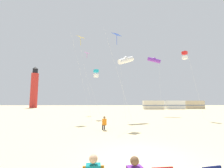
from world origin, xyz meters
The scene contains 13 objects.
ground centered at (0.00, 0.00, 0.00)m, with size 200.00×200.00×0.00m, color beige.
kite_flyer_standing centered at (-1.69, 6.65, 0.61)m, with size 0.41×0.55×1.16m.
kite_box_cyan centered at (-3.05, 16.11, 6.64)m, with size 2.40×1.87×7.22m.
kite_box_scarlet centered at (10.02, 14.73, 9.17)m, with size 2.56×2.28×9.77m.
kite_diamond_magenta centered at (-5.47, 24.17, 11.85)m, with size 2.49×2.13×12.68m.
kite_diamond_blue centered at (-0.36, 9.65, 9.49)m, with size 2.99×2.15×10.13m.
kite_diamond_gold centered at (-5.04, 13.72, 10.79)m, with size 2.80×2.40×11.53m.
kite_tube_violet centered at (7.66, 21.60, 10.36)m, with size 2.56×2.04×11.06m.
kite_tube_white centered at (1.16, 13.60, 8.05)m, with size 2.48×1.93×8.75m.
lighthouse_distant centered at (-30.57, 56.46, 7.84)m, with size 2.80×2.80×16.80m.
rv_van_cream centered at (13.84, 43.03, 1.39)m, with size 6.54×2.63×2.80m.
rv_van_white centered at (21.37, 44.07, 1.39)m, with size 6.59×2.79×2.80m.
rv_van_tan centered at (29.22, 46.15, 1.39)m, with size 6.58×2.77×2.80m.
Camera 1 is at (-1.57, -6.73, 2.37)m, focal length 24.63 mm.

